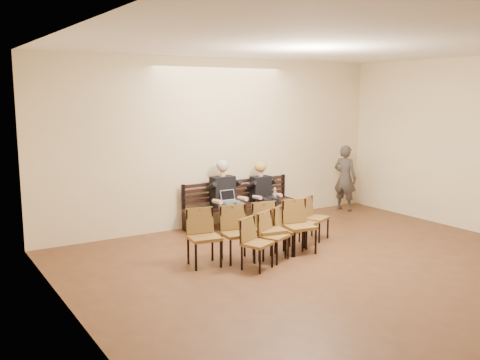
% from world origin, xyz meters
% --- Properties ---
extents(ground, '(10.00, 10.00, 0.00)m').
position_xyz_m(ground, '(0.00, 0.00, 0.00)').
color(ground, brown).
rests_on(ground, ground).
extents(room_walls, '(8.02, 10.01, 3.51)m').
position_xyz_m(room_walls, '(0.00, 0.79, 2.54)').
color(room_walls, beige).
rests_on(room_walls, ground).
extents(bench, '(2.60, 0.90, 0.45)m').
position_xyz_m(bench, '(0.32, 4.65, 0.23)').
color(bench, black).
rests_on(bench, ground).
extents(seated_man, '(0.60, 0.83, 1.44)m').
position_xyz_m(seated_man, '(-0.15, 4.53, 0.72)').
color(seated_man, black).
rests_on(seated_man, ground).
extents(seated_woman, '(0.53, 0.73, 1.22)m').
position_xyz_m(seated_woman, '(0.80, 4.53, 0.61)').
color(seated_woman, black).
rests_on(seated_woman, ground).
extents(laptop, '(0.36, 0.30, 0.24)m').
position_xyz_m(laptop, '(-0.14, 4.32, 0.57)').
color(laptop, silver).
rests_on(laptop, bench).
extents(water_bottle, '(0.07, 0.07, 0.21)m').
position_xyz_m(water_bottle, '(0.97, 4.33, 0.55)').
color(water_bottle, silver).
rests_on(water_bottle, bench).
extents(bag, '(0.40, 0.32, 0.26)m').
position_xyz_m(bag, '(0.82, 4.26, 0.13)').
color(bag, black).
rests_on(bag, ground).
extents(passerby, '(0.63, 0.77, 1.80)m').
position_xyz_m(passerby, '(3.15, 4.52, 0.90)').
color(passerby, '#3A3430').
rests_on(passerby, ground).
extents(chair_row_front, '(2.32, 0.83, 0.93)m').
position_xyz_m(chair_row_front, '(-0.78, 2.50, 0.47)').
color(chair_row_front, brown).
rests_on(chair_row_front, ground).
extents(chair_row_back, '(2.50, 1.44, 0.83)m').
position_xyz_m(chair_row_back, '(-0.07, 2.47, 0.41)').
color(chair_row_back, brown).
rests_on(chair_row_back, ground).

